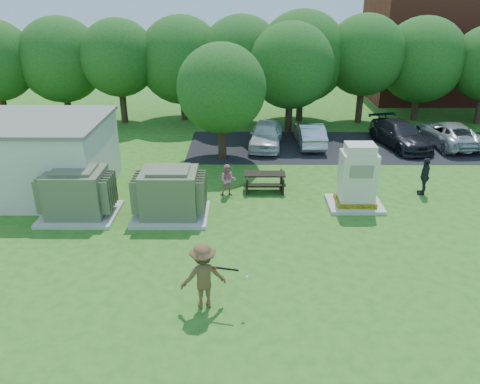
{
  "coord_description": "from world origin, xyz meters",
  "views": [
    {
      "loc": [
        0.11,
        -12.47,
        8.57
      ],
      "look_at": [
        0.0,
        4.0,
        1.3
      ],
      "focal_mm": 35.0,
      "sensor_mm": 36.0,
      "label": 1
    }
  ],
  "objects_px": {
    "batter": "(203,276)",
    "car_silver_a": "(310,134)",
    "car_white": "(266,135)",
    "transformer_right": "(170,194)",
    "person_at_picnic": "(228,180)",
    "generator_cabinet": "(357,180)",
    "transformer_left": "(77,194)",
    "car_dark": "(400,134)",
    "picnic_table": "(265,179)",
    "car_silver_b": "(448,133)",
    "person_walking_right": "(425,176)"
  },
  "relations": [
    {
      "from": "generator_cabinet",
      "to": "car_silver_b",
      "type": "relative_size",
      "value": 0.56
    },
    {
      "from": "car_dark",
      "to": "transformer_left",
      "type": "bearing_deg",
      "value": -163.0
    },
    {
      "from": "car_white",
      "to": "car_silver_a",
      "type": "distance_m",
      "value": 2.58
    },
    {
      "from": "picnic_table",
      "to": "car_silver_a",
      "type": "bearing_deg",
      "value": 66.15
    },
    {
      "from": "car_white",
      "to": "car_silver_a",
      "type": "xyz_separation_m",
      "value": [
        2.56,
        0.32,
        -0.06
      ]
    },
    {
      "from": "car_white",
      "to": "car_silver_a",
      "type": "height_order",
      "value": "car_white"
    },
    {
      "from": "person_at_picnic",
      "to": "car_silver_a",
      "type": "height_order",
      "value": "person_at_picnic"
    },
    {
      "from": "batter",
      "to": "car_silver_a",
      "type": "relative_size",
      "value": 0.5
    },
    {
      "from": "car_silver_a",
      "to": "car_dark",
      "type": "distance_m",
      "value": 5.21
    },
    {
      "from": "person_walking_right",
      "to": "batter",
      "type": "bearing_deg",
      "value": -33.29
    },
    {
      "from": "transformer_right",
      "to": "car_silver_b",
      "type": "distance_m",
      "value": 17.68
    },
    {
      "from": "person_at_picnic",
      "to": "person_walking_right",
      "type": "xyz_separation_m",
      "value": [
        8.71,
        0.2,
        0.14
      ]
    },
    {
      "from": "picnic_table",
      "to": "car_silver_b",
      "type": "relative_size",
      "value": 0.37
    },
    {
      "from": "picnic_table",
      "to": "generator_cabinet",
      "type": "bearing_deg",
      "value": -24.93
    },
    {
      "from": "car_white",
      "to": "transformer_right",
      "type": "bearing_deg",
      "value": -108.07
    },
    {
      "from": "picnic_table",
      "to": "transformer_left",
      "type": "bearing_deg",
      "value": -160.06
    },
    {
      "from": "picnic_table",
      "to": "car_dark",
      "type": "bearing_deg",
      "value": 38.2
    },
    {
      "from": "batter",
      "to": "car_white",
      "type": "height_order",
      "value": "batter"
    },
    {
      "from": "generator_cabinet",
      "to": "picnic_table",
      "type": "height_order",
      "value": "generator_cabinet"
    },
    {
      "from": "person_at_picnic",
      "to": "car_dark",
      "type": "bearing_deg",
      "value": 36.4
    },
    {
      "from": "generator_cabinet",
      "to": "person_walking_right",
      "type": "height_order",
      "value": "generator_cabinet"
    },
    {
      "from": "batter",
      "to": "person_walking_right",
      "type": "distance_m",
      "value": 12.23
    },
    {
      "from": "person_walking_right",
      "to": "transformer_left",
      "type": "bearing_deg",
      "value": -65.8
    },
    {
      "from": "generator_cabinet",
      "to": "car_silver_b",
      "type": "bearing_deg",
      "value": 49.31
    },
    {
      "from": "transformer_right",
      "to": "car_dark",
      "type": "bearing_deg",
      "value": 37.27
    },
    {
      "from": "car_white",
      "to": "car_dark",
      "type": "height_order",
      "value": "car_white"
    },
    {
      "from": "picnic_table",
      "to": "car_silver_a",
      "type": "distance_m",
      "value": 7.18
    },
    {
      "from": "generator_cabinet",
      "to": "person_at_picnic",
      "type": "relative_size",
      "value": 1.9
    },
    {
      "from": "car_white",
      "to": "person_at_picnic",
      "type": "bearing_deg",
      "value": -98.92
    },
    {
      "from": "person_walking_right",
      "to": "car_dark",
      "type": "height_order",
      "value": "person_walking_right"
    },
    {
      "from": "transformer_left",
      "to": "picnic_table",
      "type": "relative_size",
      "value": 1.62
    },
    {
      "from": "generator_cabinet",
      "to": "transformer_left",
      "type": "bearing_deg",
      "value": -174.89
    },
    {
      "from": "person_at_picnic",
      "to": "person_walking_right",
      "type": "height_order",
      "value": "person_walking_right"
    },
    {
      "from": "transformer_right",
      "to": "car_dark",
      "type": "xyz_separation_m",
      "value": [
        12.02,
        9.14,
        -0.26
      ]
    },
    {
      "from": "transformer_right",
      "to": "picnic_table",
      "type": "bearing_deg",
      "value": 35.25
    },
    {
      "from": "car_white",
      "to": "car_dark",
      "type": "xyz_separation_m",
      "value": [
        7.77,
        0.13,
        -0.02
      ]
    },
    {
      "from": "transformer_left",
      "to": "person_walking_right",
      "type": "xyz_separation_m",
      "value": [
        14.66,
        2.29,
        -0.11
      ]
    },
    {
      "from": "transformer_left",
      "to": "car_silver_a",
      "type": "bearing_deg",
      "value": 41.59
    },
    {
      "from": "transformer_right",
      "to": "generator_cabinet",
      "type": "height_order",
      "value": "generator_cabinet"
    },
    {
      "from": "transformer_right",
      "to": "car_silver_a",
      "type": "distance_m",
      "value": 11.55
    },
    {
      "from": "transformer_left",
      "to": "transformer_right",
      "type": "height_order",
      "value": "same"
    },
    {
      "from": "transformer_right",
      "to": "person_walking_right",
      "type": "relative_size",
      "value": 1.75
    },
    {
      "from": "picnic_table",
      "to": "batter",
      "type": "xyz_separation_m",
      "value": [
        -2.11,
        -8.55,
        0.52
      ]
    },
    {
      "from": "car_white",
      "to": "car_dark",
      "type": "bearing_deg",
      "value": 8.13
    },
    {
      "from": "generator_cabinet",
      "to": "car_silver_a",
      "type": "xyz_separation_m",
      "value": [
        -0.85,
        8.31,
        -0.53
      ]
    },
    {
      "from": "generator_cabinet",
      "to": "picnic_table",
      "type": "relative_size",
      "value": 1.49
    },
    {
      "from": "car_white",
      "to": "car_silver_b",
      "type": "relative_size",
      "value": 0.87
    },
    {
      "from": "person_walking_right",
      "to": "generator_cabinet",
      "type": "bearing_deg",
      "value": -53.57
    },
    {
      "from": "transformer_right",
      "to": "picnic_table",
      "type": "distance_m",
      "value": 4.8
    },
    {
      "from": "transformer_left",
      "to": "batter",
      "type": "xyz_separation_m",
      "value": [
        5.49,
        -5.79,
        0.05
      ]
    }
  ]
}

